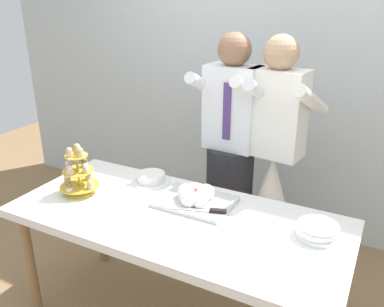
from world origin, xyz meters
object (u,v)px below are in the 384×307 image
object	(u,v)px
person_bride	(269,202)
dessert_table	(176,226)
main_cake_tray	(195,197)
person_groom	(230,171)
round_cake	(151,178)
cupcake_stand	(78,174)
plate_stack	(317,231)

from	to	relation	value
person_bride	dessert_table	bearing A→B (deg)	-112.99
main_cake_tray	person_bride	xyz separation A→B (m)	(0.27, 0.56, -0.24)
dessert_table	person_groom	xyz separation A→B (m)	(0.01, 0.71, 0.05)
round_cake	person_bride	xyz separation A→B (m)	(0.64, 0.44, -0.22)
cupcake_stand	person_bride	size ratio (longest dim) A/B	0.18
plate_stack	person_bride	distance (m)	0.74
dessert_table	main_cake_tray	xyz separation A→B (m)	(0.03, 0.15, 0.12)
round_cake	person_groom	xyz separation A→B (m)	(0.35, 0.44, -0.05)
main_cake_tray	round_cake	xyz separation A→B (m)	(-0.37, 0.12, -0.02)
plate_stack	person_groom	bearing A→B (deg)	139.89
main_cake_tray	cupcake_stand	bearing A→B (deg)	-163.73
dessert_table	main_cake_tray	size ratio (longest dim) A/B	4.18
dessert_table	person_groom	bearing A→B (deg)	88.90
dessert_table	plate_stack	distance (m)	0.73
dessert_table	round_cake	bearing A→B (deg)	140.84
dessert_table	round_cake	size ratio (longest dim) A/B	7.50
plate_stack	person_bride	bearing A→B (deg)	124.57
cupcake_stand	person_groom	xyz separation A→B (m)	(0.64, 0.76, -0.15)
main_cake_tray	plate_stack	world-z (taller)	main_cake_tray
dessert_table	main_cake_tray	distance (m)	0.19
dessert_table	round_cake	xyz separation A→B (m)	(-0.33, 0.27, 0.10)
person_groom	cupcake_stand	bearing A→B (deg)	-130.34
cupcake_stand	round_cake	distance (m)	0.44
person_groom	person_bride	xyz separation A→B (m)	(0.29, 0.00, -0.16)
cupcake_stand	main_cake_tray	xyz separation A→B (m)	(0.66, 0.19, -0.07)
main_cake_tray	plate_stack	distance (m)	0.67
person_groom	dessert_table	bearing A→B (deg)	-91.10
person_groom	round_cake	bearing A→B (deg)	-128.12
round_cake	person_groom	distance (m)	0.57
dessert_table	cupcake_stand	xyz separation A→B (m)	(-0.63, -0.04, 0.19)
dessert_table	person_bride	size ratio (longest dim) A/B	1.08
plate_stack	person_groom	world-z (taller)	person_groom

